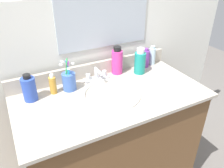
# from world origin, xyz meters

# --- Properties ---
(vanity_cabinet) EXTENTS (1.02, 0.50, 0.80)m
(vanity_cabinet) POSITION_xyz_m (0.00, 0.00, 0.40)
(vanity_cabinet) COLOR brown
(vanity_cabinet) RESTS_ON ground_plane
(countertop) EXTENTS (1.07, 0.54, 0.02)m
(countertop) POSITION_xyz_m (0.00, 0.00, 0.81)
(countertop) COLOR #B2A899
(countertop) RESTS_ON vanity_cabinet
(backsplash) EXTENTS (1.07, 0.02, 0.09)m
(backsplash) POSITION_xyz_m (0.00, 0.26, 0.86)
(backsplash) COLOR #B2A899
(backsplash) RESTS_ON countertop
(back_wall) EXTENTS (2.17, 0.04, 1.30)m
(back_wall) POSITION_xyz_m (0.00, 0.32, 0.65)
(back_wall) COLOR silver
(back_wall) RESTS_ON ground_plane
(mirror_panel) EXTENTS (0.60, 0.01, 0.56)m
(mirror_panel) POSITION_xyz_m (0.10, 0.30, 1.26)
(mirror_panel) COLOR #B2BCC6
(sink_basin) EXTENTS (0.34, 0.34, 0.11)m
(sink_basin) POSITION_xyz_m (-0.01, 0.01, 0.78)
(sink_basin) COLOR white
(sink_basin) RESTS_ON countertop
(faucet) EXTENTS (0.16, 0.10, 0.08)m
(faucet) POSITION_xyz_m (-0.01, 0.20, 0.84)
(faucet) COLOR silver
(faucet) RESTS_ON countertop
(bottle_shampoo_blue) EXTENTS (0.07, 0.07, 0.15)m
(bottle_shampoo_blue) POSITION_xyz_m (-0.41, 0.16, 0.88)
(bottle_shampoo_blue) COLOR #2D4CB2
(bottle_shampoo_blue) RESTS_ON countertop
(bottle_oil_amber) EXTENTS (0.04, 0.04, 0.12)m
(bottle_oil_amber) POSITION_xyz_m (-0.28, 0.17, 0.87)
(bottle_oil_amber) COLOR gold
(bottle_oil_amber) RESTS_ON countertop
(bottle_cream_purple) EXTENTS (0.05, 0.05, 0.13)m
(bottle_cream_purple) POSITION_xyz_m (0.37, 0.22, 0.88)
(bottle_cream_purple) COLOR #7A3899
(bottle_cream_purple) RESTS_ON countertop
(bottle_soap_pink) EXTENTS (0.07, 0.07, 0.18)m
(bottle_soap_pink) POSITION_xyz_m (0.15, 0.22, 0.90)
(bottle_soap_pink) COLOR #D8338C
(bottle_soap_pink) RESTS_ON countertop
(bottle_gel_clear) EXTENTS (0.05, 0.05, 0.14)m
(bottle_gel_clear) POSITION_xyz_m (0.44, 0.23, 0.88)
(bottle_gel_clear) COLOR silver
(bottle_gel_clear) RESTS_ON countertop
(bottle_mouthwash_teal) EXTENTS (0.07, 0.07, 0.17)m
(bottle_mouthwash_teal) POSITION_xyz_m (0.28, 0.16, 0.89)
(bottle_mouthwash_teal) COLOR teal
(bottle_mouthwash_teal) RESTS_ON countertop
(cup_blue_plastic) EXTENTS (0.08, 0.08, 0.20)m
(cup_blue_plastic) POSITION_xyz_m (-0.19, 0.16, 0.87)
(cup_blue_plastic) COLOR #3F66B7
(cup_blue_plastic) RESTS_ON countertop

